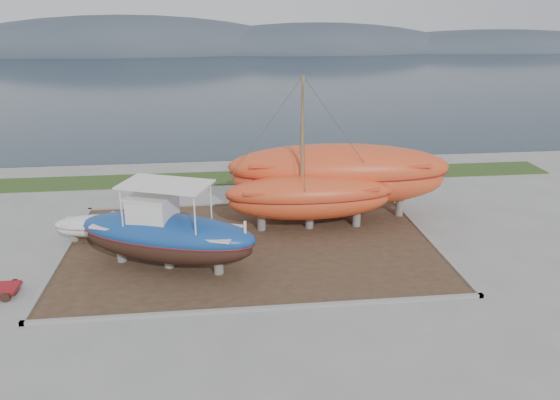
{
  "coord_description": "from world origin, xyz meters",
  "views": [
    {
      "loc": [
        -1.44,
        -20.92,
        11.45
      ],
      "look_at": [
        1.43,
        4.0,
        2.42
      ],
      "focal_mm": 35.0,
      "sensor_mm": 36.0,
      "label": 1
    }
  ],
  "objects_px": {
    "white_dinghy": "(97,228)",
    "orange_bare_hull": "(338,182)",
    "orange_sailboat": "(311,155)",
    "blue_caique": "(166,226)"
  },
  "relations": [
    {
      "from": "blue_caique",
      "to": "orange_sailboat",
      "type": "height_order",
      "value": "orange_sailboat"
    },
    {
      "from": "blue_caique",
      "to": "orange_bare_hull",
      "type": "relative_size",
      "value": 0.68
    },
    {
      "from": "blue_caique",
      "to": "white_dinghy",
      "type": "relative_size",
      "value": 2.0
    },
    {
      "from": "blue_caique",
      "to": "orange_bare_hull",
      "type": "height_order",
      "value": "blue_caique"
    },
    {
      "from": "orange_sailboat",
      "to": "blue_caique",
      "type": "bearing_deg",
      "value": -151.16
    },
    {
      "from": "blue_caique",
      "to": "white_dinghy",
      "type": "xyz_separation_m",
      "value": [
        -3.84,
        3.52,
        -1.39
      ]
    },
    {
      "from": "white_dinghy",
      "to": "orange_sailboat",
      "type": "height_order",
      "value": "orange_sailboat"
    },
    {
      "from": "white_dinghy",
      "to": "orange_bare_hull",
      "type": "height_order",
      "value": "orange_bare_hull"
    },
    {
      "from": "white_dinghy",
      "to": "orange_bare_hull",
      "type": "bearing_deg",
      "value": 11.37
    },
    {
      "from": "orange_sailboat",
      "to": "white_dinghy",
      "type": "bearing_deg",
      "value": -177.7
    }
  ]
}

